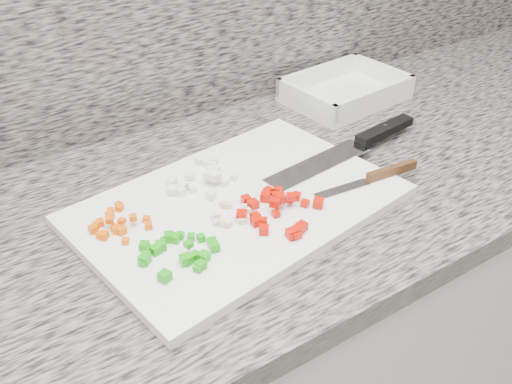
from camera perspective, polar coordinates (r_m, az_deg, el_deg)
countertop at (r=0.93m, az=-6.45°, el=-2.69°), size 3.96×0.64×0.04m
cutting_board at (r=0.91m, az=-1.75°, el=-1.28°), size 0.54×0.40×0.02m
carrot_pile at (r=0.87m, az=-13.97°, el=-3.13°), size 0.09×0.10×0.02m
onion_pile at (r=0.95m, az=-5.50°, el=1.54°), size 0.12×0.12×0.02m
green_pepper_pile at (r=0.80m, az=-7.83°, el=-5.93°), size 0.11×0.10×0.02m
red_pepper_pile at (r=0.87m, az=2.15°, el=-1.87°), size 0.14×0.13×0.03m
garlic_pile at (r=0.86m, az=-2.79°, el=-2.35°), size 0.07×0.06×0.01m
chef_knife at (r=1.08m, az=10.66°, el=5.03°), size 0.36×0.08×0.02m
paring_knife at (r=0.98m, az=12.25°, el=1.64°), size 0.20×0.04×0.02m
tray at (r=1.28m, az=8.90°, el=9.85°), size 0.26×0.20×0.05m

